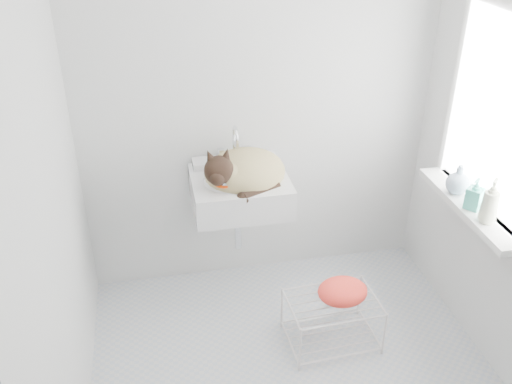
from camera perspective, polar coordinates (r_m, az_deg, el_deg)
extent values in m
cube|color=silver|center=(3.30, 3.80, -17.57)|extent=(2.20, 2.00, 0.02)
cube|color=silver|center=(3.43, 0.22, 9.64)|extent=(2.20, 0.02, 2.50)
cube|color=silver|center=(2.50, -20.41, -0.30)|extent=(0.02, 2.00, 2.50)
cube|color=white|center=(3.11, 23.53, 7.01)|extent=(0.01, 0.80, 1.00)
cube|color=white|center=(3.10, 23.30, 7.00)|extent=(0.04, 0.90, 1.10)
cube|color=white|center=(3.29, 20.67, -1.40)|extent=(0.16, 0.88, 0.04)
cube|color=white|center=(3.33, -1.65, 1.46)|extent=(0.57, 0.50, 0.23)
ellipsoid|color=tan|center=(3.31, -1.12, 1.88)|extent=(0.52, 0.47, 0.24)
sphere|color=black|center=(3.17, -4.06, 2.72)|extent=(0.20, 0.20, 0.17)
torus|color=#C23003|center=(3.19, -3.66, 1.92)|extent=(0.17, 0.17, 0.07)
cube|color=silver|center=(3.39, 7.64, -12.77)|extent=(0.52, 0.37, 0.30)
ellipsoid|color=red|center=(3.28, 8.69, -10.30)|extent=(0.30, 0.22, 0.12)
imported|color=white|center=(3.14, 22.20, -2.77)|extent=(0.11, 0.11, 0.20)
imported|color=teal|center=(3.24, 20.97, -1.52)|extent=(0.11, 0.11, 0.18)
imported|color=#A8BDD7|center=(3.37, 19.52, -0.03)|extent=(0.17, 0.17, 0.17)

